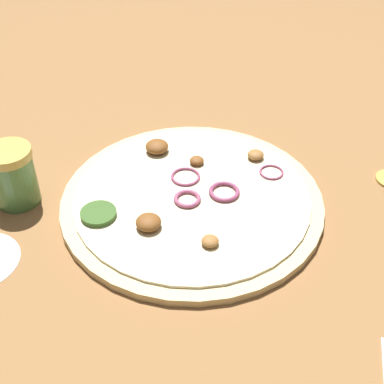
# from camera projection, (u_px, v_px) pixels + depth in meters

# --- Properties ---
(ground_plane) EXTENTS (3.00, 3.00, 0.00)m
(ground_plane) POSITION_uv_depth(u_px,v_px,m) (192.00, 204.00, 0.73)
(ground_plane) COLOR olive
(pizza) EXTENTS (0.35, 0.35, 0.03)m
(pizza) POSITION_uv_depth(u_px,v_px,m) (191.00, 199.00, 0.73)
(pizza) COLOR beige
(pizza) RESTS_ON ground_plane
(spice_jar) EXTENTS (0.06, 0.06, 0.08)m
(spice_jar) POSITION_uv_depth(u_px,v_px,m) (13.00, 176.00, 0.71)
(spice_jar) COLOR #4C7F42
(spice_jar) RESTS_ON ground_plane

